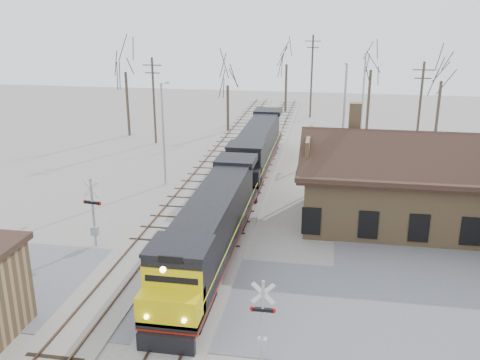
{
  "coord_description": "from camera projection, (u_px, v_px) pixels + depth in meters",
  "views": [
    {
      "loc": [
        6.36,
        -23.37,
        14.08
      ],
      "look_at": [
        0.79,
        9.0,
        3.42
      ],
      "focal_mm": 40.0,
      "sensor_mm": 36.0,
      "label": 1
    }
  ],
  "objects": [
    {
      "name": "tree_c",
      "position": [
        287.0,
        56.0,
        72.46
      ],
      "size": [
        4.42,
        4.42,
        10.83
      ],
      "color": "#382D23",
      "rests_on": "ground"
    },
    {
      "name": "streetlight_b",
      "position": [
        344.0,
        116.0,
        44.46
      ],
      "size": [
        0.25,
        2.04,
        9.76
      ],
      "color": "#A5A8AD",
      "rests_on": "ground"
    },
    {
      "name": "tree_d",
      "position": [
        372.0,
        60.0,
        61.53
      ],
      "size": [
        4.74,
        4.74,
        11.62
      ],
      "color": "#382D23",
      "rests_on": "ground"
    },
    {
      "name": "tree_b",
      "position": [
        228.0,
        78.0,
        61.46
      ],
      "size": [
        3.63,
        3.63,
        8.89
      ],
      "color": "#382D23",
      "rests_on": "ground"
    },
    {
      "name": "utility_pole_b",
      "position": [
        312.0,
        75.0,
        69.82
      ],
      "size": [
        2.0,
        0.24,
        10.71
      ],
      "color": "#382D23",
      "rests_on": "ground"
    },
    {
      "name": "crossbuck_far",
      "position": [
        93.0,
        215.0,
        32.48
      ],
      "size": [
        1.24,
        0.33,
        4.36
      ],
      "rotation": [
        0.0,
        0.0,
        2.99
      ],
      "color": "#A5A8AD",
      "rests_on": "ground"
    },
    {
      "name": "depot",
      "position": [
        412.0,
        189.0,
        35.85
      ],
      "size": [
        15.2,
        9.31,
        7.9
      ],
      "color": "olive",
      "rests_on": "ground"
    },
    {
      "name": "locomotive_trailing",
      "position": [
        257.0,
        148.0,
        47.52
      ],
      "size": [
        2.74,
        18.33,
        3.85
      ],
      "color": "black",
      "rests_on": "ground"
    },
    {
      "name": "tree_e",
      "position": [
        442.0,
        71.0,
        57.03
      ],
      "size": [
        4.34,
        4.34,
        10.63
      ],
      "color": "#382D23",
      "rests_on": "ground"
    },
    {
      "name": "utility_pole_a",
      "position": [
        154.0,
        99.0,
        56.53
      ],
      "size": [
        2.0,
        0.24,
        9.12
      ],
      "color": "#382D23",
      "rests_on": "ground"
    },
    {
      "name": "streetlight_c",
      "position": [
        363.0,
        94.0,
        56.14
      ],
      "size": [
        0.25,
        2.04,
        9.57
      ],
      "color": "#A5A8AD",
      "rests_on": "ground"
    },
    {
      "name": "utility_pole_c",
      "position": [
        420.0,
        107.0,
        52.23
      ],
      "size": [
        2.0,
        0.24,
        9.13
      ],
      "color": "#382D23",
      "rests_on": "ground"
    },
    {
      "name": "streetlight_a",
      "position": [
        164.0,
        128.0,
        43.21
      ],
      "size": [
        0.25,
        2.04,
        8.39
      ],
      "color": "#A5A8AD",
      "rests_on": "ground"
    },
    {
      "name": "road",
      "position": [
        195.0,
        296.0,
        27.27
      ],
      "size": [
        60.0,
        9.0,
        0.03
      ],
      "primitive_type": "cube",
      "color": "#5A5A5F",
      "rests_on": "ground"
    },
    {
      "name": "track_siding",
      "position": [
        187.0,
        194.0,
        42.04
      ],
      "size": [
        3.4,
        90.0,
        0.24
      ],
      "color": "#A19C91",
      "rests_on": "ground"
    },
    {
      "name": "track_main",
      "position": [
        243.0,
        197.0,
        41.32
      ],
      "size": [
        3.4,
        90.0,
        0.24
      ],
      "color": "#A19C91",
      "rests_on": "ground"
    },
    {
      "name": "crossbuck_near",
      "position": [
        263.0,
        324.0,
        21.78
      ],
      "size": [
        1.07,
        0.28,
        3.74
      ],
      "rotation": [
        0.0,
        0.0,
        0.01
      ],
      "color": "#A5A8AD",
      "rests_on": "ground"
    },
    {
      "name": "tree_a",
      "position": [
        125.0,
        61.0,
        58.9
      ],
      "size": [
        4.8,
        4.8,
        11.76
      ],
      "color": "#382D23",
      "rests_on": "ground"
    },
    {
      "name": "ground",
      "position": [
        195.0,
        296.0,
        27.28
      ],
      "size": [
        140.0,
        140.0,
        0.0
      ],
      "primitive_type": "plane",
      "color": "#A19C91",
      "rests_on": "ground"
    },
    {
      "name": "locomotive_lead",
      "position": [
        210.0,
        230.0,
        30.08
      ],
      "size": [
        2.74,
        18.33,
        4.06
      ],
      "color": "black",
      "rests_on": "ground"
    }
  ]
}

